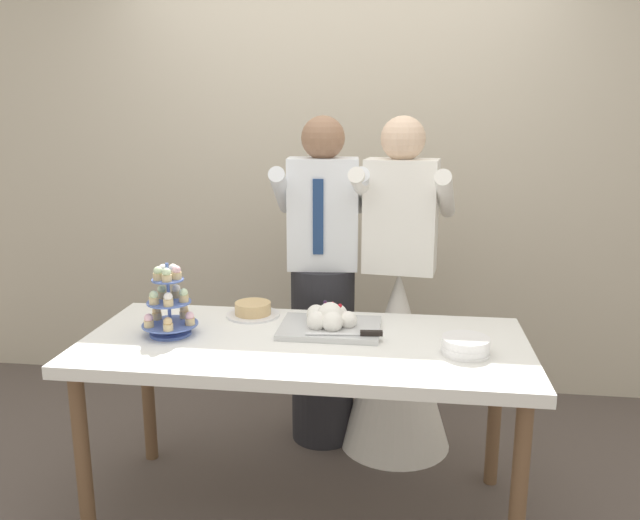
{
  "coord_description": "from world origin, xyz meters",
  "views": [
    {
      "loc": [
        0.39,
        -2.4,
        1.68
      ],
      "look_at": [
        0.05,
        0.15,
        1.07
      ],
      "focal_mm": 35.74,
      "sensor_mm": 36.0,
      "label": 1
    }
  ],
  "objects_px": {
    "dessert_table": "(304,357)",
    "cupcake_stand": "(169,305)",
    "main_cake_tray": "(330,322)",
    "person_bride": "(397,336)",
    "person_groom": "(323,301)",
    "plate_stack": "(466,346)",
    "round_cake": "(253,310)"
  },
  "relations": [
    {
      "from": "plate_stack",
      "to": "person_bride",
      "type": "distance_m",
      "value": 0.77
    },
    {
      "from": "cupcake_stand",
      "to": "person_groom",
      "type": "xyz_separation_m",
      "value": [
        0.55,
        0.66,
        -0.16
      ]
    },
    {
      "from": "plate_stack",
      "to": "person_groom",
      "type": "relative_size",
      "value": 0.11
    },
    {
      "from": "plate_stack",
      "to": "person_groom",
      "type": "height_order",
      "value": "person_groom"
    },
    {
      "from": "dessert_table",
      "to": "cupcake_stand",
      "type": "bearing_deg",
      "value": -179.36
    },
    {
      "from": "main_cake_tray",
      "to": "round_cake",
      "type": "relative_size",
      "value": 1.81
    },
    {
      "from": "main_cake_tray",
      "to": "person_bride",
      "type": "bearing_deg",
      "value": 60.54
    },
    {
      "from": "cupcake_stand",
      "to": "person_bride",
      "type": "relative_size",
      "value": 0.18
    },
    {
      "from": "dessert_table",
      "to": "main_cake_tray",
      "type": "xyz_separation_m",
      "value": [
        0.09,
        0.13,
        0.11
      ]
    },
    {
      "from": "cupcake_stand",
      "to": "round_cake",
      "type": "bearing_deg",
      "value": 45.51
    },
    {
      "from": "cupcake_stand",
      "to": "person_groom",
      "type": "relative_size",
      "value": 0.18
    },
    {
      "from": "dessert_table",
      "to": "cupcake_stand",
      "type": "relative_size",
      "value": 5.9
    },
    {
      "from": "main_cake_tray",
      "to": "person_groom",
      "type": "xyz_separation_m",
      "value": [
        -0.1,
        0.52,
        -0.07
      ]
    },
    {
      "from": "cupcake_stand",
      "to": "person_bride",
      "type": "bearing_deg",
      "value": 34.14
    },
    {
      "from": "cupcake_stand",
      "to": "person_bride",
      "type": "distance_m",
      "value": 1.17
    },
    {
      "from": "cupcake_stand",
      "to": "main_cake_tray",
      "type": "relative_size",
      "value": 0.7
    },
    {
      "from": "main_cake_tray",
      "to": "person_bride",
      "type": "relative_size",
      "value": 0.26
    },
    {
      "from": "plate_stack",
      "to": "person_bride",
      "type": "relative_size",
      "value": 0.11
    },
    {
      "from": "plate_stack",
      "to": "person_groom",
      "type": "distance_m",
      "value": 0.96
    },
    {
      "from": "person_groom",
      "to": "person_bride",
      "type": "height_order",
      "value": "same"
    },
    {
      "from": "person_groom",
      "to": "person_bride",
      "type": "xyz_separation_m",
      "value": [
        0.38,
        -0.02,
        -0.16
      ]
    },
    {
      "from": "dessert_table",
      "to": "person_bride",
      "type": "bearing_deg",
      "value": 59.23
    },
    {
      "from": "cupcake_stand",
      "to": "main_cake_tray",
      "type": "height_order",
      "value": "cupcake_stand"
    },
    {
      "from": "dessert_table",
      "to": "cupcake_stand",
      "type": "distance_m",
      "value": 0.59
    },
    {
      "from": "dessert_table",
      "to": "main_cake_tray",
      "type": "bearing_deg",
      "value": 54.45
    },
    {
      "from": "main_cake_tray",
      "to": "plate_stack",
      "type": "xyz_separation_m",
      "value": [
        0.54,
        -0.19,
        -0.01
      ]
    },
    {
      "from": "main_cake_tray",
      "to": "person_groom",
      "type": "relative_size",
      "value": 0.26
    },
    {
      "from": "cupcake_stand",
      "to": "plate_stack",
      "type": "bearing_deg",
      "value": -2.8
    },
    {
      "from": "dessert_table",
      "to": "cupcake_stand",
      "type": "xyz_separation_m",
      "value": [
        -0.56,
        -0.01,
        0.2
      ]
    },
    {
      "from": "dessert_table",
      "to": "main_cake_tray",
      "type": "relative_size",
      "value": 4.13
    },
    {
      "from": "cupcake_stand",
      "to": "person_groom",
      "type": "bearing_deg",
      "value": 49.91
    },
    {
      "from": "cupcake_stand",
      "to": "plate_stack",
      "type": "height_order",
      "value": "cupcake_stand"
    }
  ]
}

